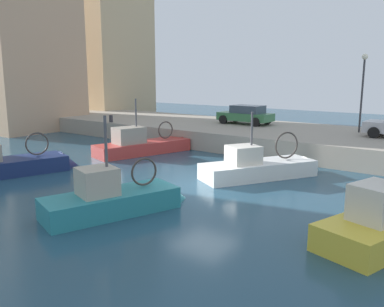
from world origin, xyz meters
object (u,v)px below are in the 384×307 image
at_px(fishing_boat_teal, 120,208).
at_px(quay_streetlamp, 363,80).
at_px(fishing_boat_red, 147,150).
at_px(parked_car_green, 246,114).
at_px(fishing_boat_navy, 13,172).
at_px(fishing_boat_white, 264,174).
at_px(mooring_bollard_mid, 111,119).

height_order(fishing_boat_teal, quay_streetlamp, quay_streetlamp).
xyz_separation_m(fishing_boat_red, parked_car_green, (8.07, -2.40, 1.75)).
bearing_deg(quay_streetlamp, fishing_boat_teal, 168.43).
bearing_deg(fishing_boat_navy, fishing_boat_red, -10.76).
height_order(fishing_boat_white, mooring_bollard_mid, fishing_boat_white).
distance_m(fishing_boat_red, mooring_bollard_mid, 7.18).
bearing_deg(fishing_boat_navy, fishing_boat_teal, -94.48).
bearing_deg(parked_car_green, quay_streetlamp, -86.53).
bearing_deg(fishing_boat_navy, mooring_bollard_mid, 24.58).
bearing_deg(quay_streetlamp, fishing_boat_white, 169.78).
height_order(fishing_boat_navy, quay_streetlamp, quay_streetlamp).
bearing_deg(fishing_boat_teal, fishing_boat_red, 38.36).
height_order(fishing_boat_red, quay_streetlamp, quay_streetlamp).
relative_size(fishing_boat_red, parked_car_green, 1.76).
bearing_deg(mooring_bollard_mid, fishing_boat_teal, -130.91).
distance_m(fishing_boat_white, mooring_bollard_mid, 15.54).
bearing_deg(quay_streetlamp, fishing_boat_navy, 144.41).
distance_m(fishing_boat_navy, fishing_boat_white, 12.19).
relative_size(fishing_boat_teal, fishing_boat_navy, 0.84).
distance_m(fishing_boat_navy, mooring_bollard_mid, 11.95).
bearing_deg(fishing_boat_teal, mooring_bollard_mid, 49.09).
bearing_deg(fishing_boat_teal, parked_car_green, 14.73).
height_order(fishing_boat_red, parked_car_green, fishing_boat_red).
height_order(fishing_boat_navy, mooring_bollard_mid, fishing_boat_navy).
distance_m(fishing_boat_navy, quay_streetlamp, 20.68).
bearing_deg(fishing_boat_navy, fishing_boat_white, -55.53).
height_order(fishing_boat_white, parked_car_green, fishing_boat_white).
bearing_deg(parked_car_green, fishing_boat_red, 163.43).
height_order(fishing_boat_red, fishing_boat_navy, fishing_boat_navy).
xyz_separation_m(mooring_bollard_mid, quay_streetlamp, (5.65, -16.70, 2.98)).
distance_m(fishing_boat_teal, fishing_boat_white, 7.75).
bearing_deg(fishing_boat_teal, fishing_boat_white, -13.27).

